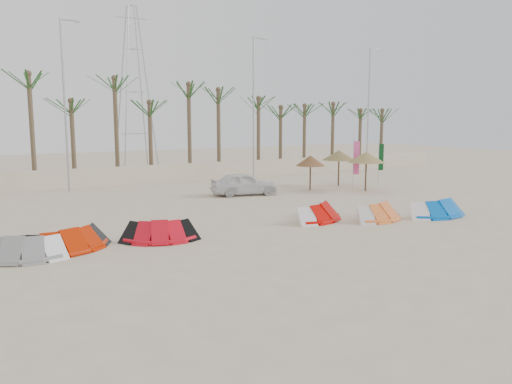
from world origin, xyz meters
TOP-DOWN VIEW (x-y plane):
  - ground at (0.00, 0.00)m, footprint 120.00×120.00m
  - boundary_wall at (0.00, 22.00)m, footprint 60.00×0.30m
  - palm_line at (0.67, 23.50)m, footprint 52.00×4.00m
  - lamp_b at (-5.96, 20.00)m, footprint 1.25×0.14m
  - lamp_c at (8.04, 20.00)m, footprint 1.25×0.14m
  - lamp_d at (20.04, 20.00)m, footprint 1.25×0.14m
  - pylon at (1.00, 28.00)m, footprint 3.00×3.00m
  - kite_grey at (-10.51, 4.36)m, footprint 3.64×2.67m
  - kite_red_left at (-8.86, 4.69)m, footprint 3.75×2.48m
  - kite_red_mid at (-5.47, 4.39)m, footprint 3.29×2.27m
  - kite_red_right at (2.45, 4.60)m, footprint 3.89×2.87m
  - kite_orange at (4.97, 3.19)m, footprint 3.50×2.35m
  - kite_blue at (8.12, 2.44)m, footprint 3.76×1.84m
  - parasol_left at (8.19, 12.72)m, footprint 1.98×1.98m
  - parasol_mid at (10.98, 10.36)m, footprint 2.42×2.42m
  - parasol_right at (11.15, 13.34)m, footprint 2.36×2.36m
  - flag_pink at (11.00, 11.45)m, footprint 0.44×0.15m
  - flag_green at (15.23, 13.43)m, footprint 0.45×0.10m
  - car at (3.23, 12.96)m, footprint 4.44×2.59m

SIDE VIEW (x-z plane):
  - ground at x=0.00m, z-range 0.00..0.00m
  - pylon at x=1.00m, z-range -7.00..7.00m
  - kite_red_mid at x=-5.47m, z-range -0.03..0.87m
  - kite_orange at x=4.97m, z-range -0.03..0.87m
  - kite_grey at x=-10.51m, z-range -0.03..0.87m
  - kite_red_left at x=-8.86m, z-range -0.03..0.87m
  - kite_red_right at x=2.45m, z-range -0.03..0.87m
  - kite_blue at x=8.12m, z-range -0.03..0.87m
  - boundary_wall at x=0.00m, z-range 0.00..1.30m
  - car at x=3.23m, z-range 0.00..1.42m
  - flag_green at x=15.23m, z-range 0.28..3.34m
  - parasol_left at x=8.19m, z-range 0.81..3.13m
  - flag_pink at x=11.00m, z-range 0.32..3.77m
  - parasol_right at x=11.15m, z-range 0.92..3.47m
  - parasol_mid at x=10.98m, z-range 0.95..3.55m
  - lamp_b at x=-5.96m, z-range 0.27..11.27m
  - lamp_c at x=8.04m, z-range 0.27..11.27m
  - lamp_d at x=20.04m, z-range 0.27..11.27m
  - palm_line at x=0.67m, z-range 2.59..10.29m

